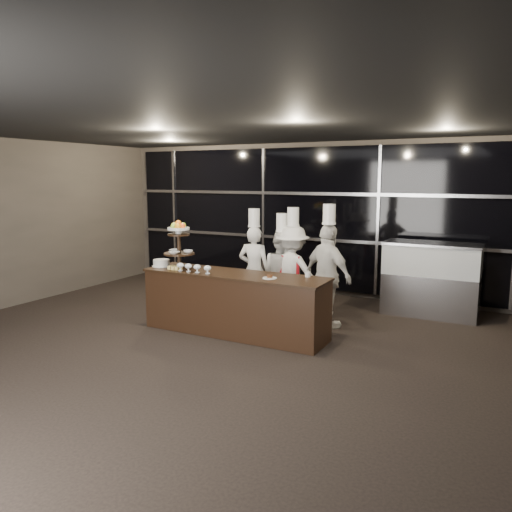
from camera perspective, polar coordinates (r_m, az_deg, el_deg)
The scene contains 14 objects.
room at distance 5.66m, azimuth -11.05°, elevation 0.51°, with size 10.00×10.00×10.00m.
window_wall at distance 9.97m, azimuth 7.10°, elevation 4.24°, with size 8.60×0.10×2.80m.
buffet_counter at distance 7.45m, azimuth -2.45°, elevation -5.41°, with size 2.84×0.74×0.92m.
display_stand at distance 7.84m, azimuth -8.82°, elevation 1.71°, with size 0.48×0.48×0.74m.
compotes at distance 7.47m, azimuth -7.19°, elevation -1.23°, with size 0.60×0.11×0.12m.
layer_cake at distance 8.04m, azimuth -10.75°, elevation -0.80°, with size 0.30×0.30×0.11m.
pastry_squares at distance 7.74m, azimuth -9.26°, elevation -1.32°, with size 0.20×0.13×0.05m.
small_plate at distance 6.97m, azimuth 1.57°, elevation -2.46°, with size 0.20×0.20×0.05m.
chef_cup at distance 7.11m, azimuth 5.94°, elevation -2.12°, with size 0.08×0.08×0.07m, color white.
display_case at distance 8.89m, azimuth 19.38°, elevation -2.10°, with size 1.55×0.68×1.24m.
chef_a at distance 8.49m, azimuth -0.21°, elevation -1.40°, with size 0.60×0.44×1.80m.
chef_b at distance 8.42m, azimuth 2.95°, elevation -1.86°, with size 0.87×0.81×1.73m.
chef_c at distance 8.26m, azimuth 4.19°, elevation -1.75°, with size 1.03×0.64×1.84m.
chef_d at distance 7.75m, azimuth 8.21°, elevation -2.18°, with size 1.03×0.78×1.92m.
Camera 1 is at (3.54, -4.35, 2.32)m, focal length 35.00 mm.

